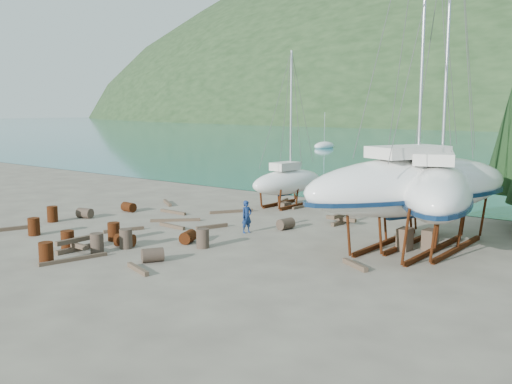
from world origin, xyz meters
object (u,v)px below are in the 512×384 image
Objects in this scene: large_sailboat_near at (412,185)px; small_sailboat_shore at (288,181)px; worker at (247,217)px; large_sailboat_far at (436,189)px.

small_sailboat_shore is at bearing 175.93° from large_sailboat_near.
large_sailboat_far is at bearing -58.22° from worker.
large_sailboat_near is 10.72× the size of worker.
worker is at bearing -141.23° from large_sailboat_near.
small_sailboat_shore reaches higher than worker.
large_sailboat_near reaches higher than large_sailboat_far.
large_sailboat_far reaches higher than small_sailboat_shore.
large_sailboat_far is at bearing 67.48° from large_sailboat_near.
large_sailboat_near is 1.08× the size of large_sailboat_far.
large_sailboat_far is 1.67× the size of small_sailboat_shore.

